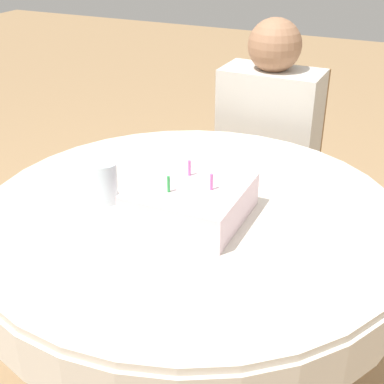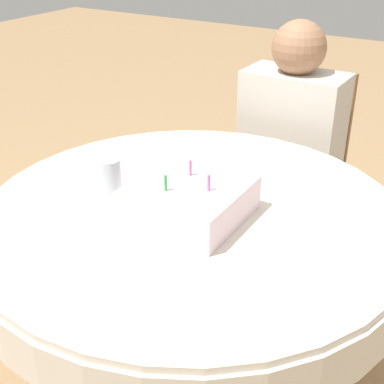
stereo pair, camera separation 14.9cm
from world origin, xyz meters
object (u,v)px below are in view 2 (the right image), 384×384
at_px(person, 290,131).
at_px(birthday_cake, 189,200).
at_px(drinking_glass, 110,178).
at_px(chair, 294,167).

xyz_separation_m(person, birthday_cake, (0.05, -0.87, 0.10)).
xyz_separation_m(person, drinking_glass, (-0.21, -0.89, 0.11)).
relative_size(chair, birthday_cake, 3.04).
bearing_deg(birthday_cake, chair, 92.81).
distance_m(person, drinking_glass, 0.92).
xyz_separation_m(chair, birthday_cake, (0.05, -0.96, 0.30)).
bearing_deg(chair, person, -90.00).
relative_size(person, birthday_cake, 3.81).
xyz_separation_m(chair, drinking_glass, (-0.21, -0.99, 0.31)).
xyz_separation_m(chair, person, (-0.00, -0.09, 0.20)).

